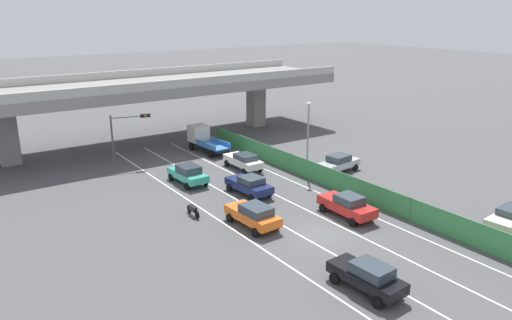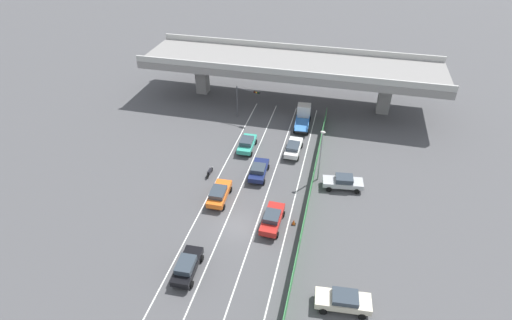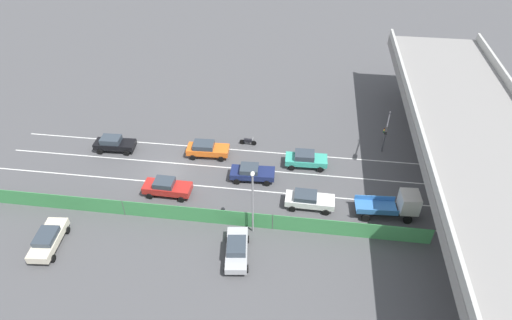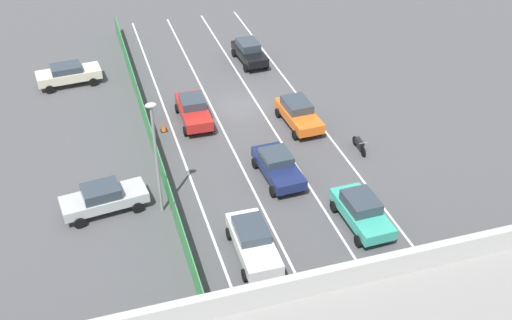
{
  "view_description": "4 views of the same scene",
  "coord_description": "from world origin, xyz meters",
  "px_view_note": "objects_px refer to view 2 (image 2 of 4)",
  "views": [
    {
      "loc": [
        -21.54,
        -22.92,
        14.71
      ],
      "look_at": [
        2.03,
        11.06,
        2.08
      ],
      "focal_mm": 34.64,
      "sensor_mm": 36.0,
      "label": 1
    },
    {
      "loc": [
        8.71,
        -28.33,
        29.73
      ],
      "look_at": [
        -0.71,
        9.98,
        1.57
      ],
      "focal_mm": 27.57,
      "sensor_mm": 36.0,
      "label": 2
    },
    {
      "loc": [
        33.87,
        13.79,
        29.26
      ],
      "look_at": [
        -0.19,
        9.34,
        2.46
      ],
      "focal_mm": 30.74,
      "sensor_mm": 36.0,
      "label": 3
    },
    {
      "loc": [
        9.91,
        37.09,
        21.71
      ],
      "look_at": [
        0.95,
        8.0,
        0.89
      ],
      "focal_mm": 43.29,
      "sensor_mm": 36.0,
      "label": 4
    }
  ],
  "objects_px": {
    "car_sedan_black": "(187,266)",
    "parked_sedan_cream": "(343,300)",
    "car_taxi_orange": "(219,194)",
    "motorcycle": "(210,172)",
    "car_hatchback_white": "(293,148)",
    "car_taxi_teal": "(247,143)",
    "flatbed_truck_blue": "(303,115)",
    "traffic_light": "(245,97)",
    "traffic_cone": "(294,222)",
    "parked_wagon_silver": "(343,182)",
    "street_lamp": "(321,151)",
    "car_sedan_navy": "(259,170)",
    "car_sedan_red": "(272,219)"
  },
  "relations": [
    {
      "from": "street_lamp",
      "to": "parked_wagon_silver",
      "type": "bearing_deg",
      "value": -17.43
    },
    {
      "from": "parked_wagon_silver",
      "to": "traffic_light",
      "type": "xyz_separation_m",
      "value": [
        -15.42,
        13.28,
        2.79
      ]
    },
    {
      "from": "motorcycle",
      "to": "parked_sedan_cream",
      "type": "bearing_deg",
      "value": -40.86
    },
    {
      "from": "car_sedan_black",
      "to": "street_lamp",
      "type": "xyz_separation_m",
      "value": [
        10.1,
        16.91,
        3.24
      ]
    },
    {
      "from": "motorcycle",
      "to": "traffic_cone",
      "type": "bearing_deg",
      "value": -27.68
    },
    {
      "from": "car_taxi_teal",
      "to": "parked_sedan_cream",
      "type": "distance_m",
      "value": 25.63
    },
    {
      "from": "car_sedan_black",
      "to": "traffic_light",
      "type": "height_order",
      "value": "traffic_light"
    },
    {
      "from": "car_sedan_navy",
      "to": "parked_sedan_cream",
      "type": "distance_m",
      "value": 19.57
    },
    {
      "from": "car_taxi_orange",
      "to": "parked_wagon_silver",
      "type": "relative_size",
      "value": 0.95
    },
    {
      "from": "car_taxi_orange",
      "to": "motorcycle",
      "type": "distance_m",
      "value": 4.9
    },
    {
      "from": "car_hatchback_white",
      "to": "motorcycle",
      "type": "distance_m",
      "value": 11.69
    },
    {
      "from": "car_sedan_red",
      "to": "traffic_light",
      "type": "relative_size",
      "value": 0.92
    },
    {
      "from": "parked_wagon_silver",
      "to": "car_sedan_black",
      "type": "bearing_deg",
      "value": -129.41
    },
    {
      "from": "car_sedan_navy",
      "to": "street_lamp",
      "type": "height_order",
      "value": "street_lamp"
    },
    {
      "from": "traffic_light",
      "to": "traffic_cone",
      "type": "distance_m",
      "value": 23.59
    },
    {
      "from": "traffic_cone",
      "to": "flatbed_truck_blue",
      "type": "bearing_deg",
      "value": 95.73
    },
    {
      "from": "car_taxi_orange",
      "to": "traffic_light",
      "type": "relative_size",
      "value": 0.9
    },
    {
      "from": "car_taxi_orange",
      "to": "flatbed_truck_blue",
      "type": "distance_m",
      "value": 20.6
    },
    {
      "from": "car_taxi_orange",
      "to": "car_hatchback_white",
      "type": "bearing_deg",
      "value": 59.62
    },
    {
      "from": "parked_wagon_silver",
      "to": "street_lamp",
      "type": "xyz_separation_m",
      "value": [
        -3.01,
        0.95,
        3.27
      ]
    },
    {
      "from": "car_sedan_black",
      "to": "parked_sedan_cream",
      "type": "height_order",
      "value": "car_sedan_black"
    },
    {
      "from": "car_taxi_orange",
      "to": "motorcycle",
      "type": "relative_size",
      "value": 2.36
    },
    {
      "from": "motorcycle",
      "to": "traffic_light",
      "type": "relative_size",
      "value": 0.38
    },
    {
      "from": "car_hatchback_white",
      "to": "motorcycle",
      "type": "xyz_separation_m",
      "value": [
        -9.23,
        -7.17,
        -0.43
      ]
    },
    {
      "from": "car_hatchback_white",
      "to": "flatbed_truck_blue",
      "type": "xyz_separation_m",
      "value": [
        0.09,
        8.16,
        0.44
      ]
    },
    {
      "from": "car_hatchback_white",
      "to": "car_taxi_orange",
      "type": "bearing_deg",
      "value": -120.38
    },
    {
      "from": "car_taxi_teal",
      "to": "car_sedan_navy",
      "type": "height_order",
      "value": "car_taxi_teal"
    },
    {
      "from": "car_hatchback_white",
      "to": "car_sedan_black",
      "type": "distance_m",
      "value": 22.62
    },
    {
      "from": "traffic_light",
      "to": "traffic_cone",
      "type": "relative_size",
      "value": 7.44
    },
    {
      "from": "car_taxi_orange",
      "to": "traffic_cone",
      "type": "bearing_deg",
      "value": -12.01
    },
    {
      "from": "parked_wagon_silver",
      "to": "traffic_cone",
      "type": "xyz_separation_m",
      "value": [
        -4.6,
        -7.41,
        -0.58
      ]
    },
    {
      "from": "flatbed_truck_blue",
      "to": "parked_sedan_cream",
      "type": "relative_size",
      "value": 1.18
    },
    {
      "from": "car_sedan_black",
      "to": "flatbed_truck_blue",
      "type": "relative_size",
      "value": 0.79
    },
    {
      "from": "motorcycle",
      "to": "parked_sedan_cream",
      "type": "height_order",
      "value": "parked_sedan_cream"
    },
    {
      "from": "car_sedan_red",
      "to": "parked_wagon_silver",
      "type": "bearing_deg",
      "value": 49.79
    },
    {
      "from": "car_taxi_orange",
      "to": "traffic_cone",
      "type": "height_order",
      "value": "car_taxi_orange"
    },
    {
      "from": "flatbed_truck_blue",
      "to": "street_lamp",
      "type": "height_order",
      "value": "street_lamp"
    },
    {
      "from": "car_hatchback_white",
      "to": "car_sedan_navy",
      "type": "relative_size",
      "value": 1.02
    },
    {
      "from": "car_taxi_teal",
      "to": "parked_sedan_cream",
      "type": "xyz_separation_m",
      "value": [
        14.09,
        -21.41,
        -0.02
      ]
    },
    {
      "from": "flatbed_truck_blue",
      "to": "traffic_cone",
      "type": "distance_m",
      "value": 21.48
    },
    {
      "from": "car_taxi_teal",
      "to": "car_hatchback_white",
      "type": "xyz_separation_m",
      "value": [
        6.23,
        0.55,
        -0.03
      ]
    },
    {
      "from": "parked_wagon_silver",
      "to": "traffic_cone",
      "type": "height_order",
      "value": "parked_wagon_silver"
    },
    {
      "from": "flatbed_truck_blue",
      "to": "street_lamp",
      "type": "bearing_deg",
      "value": -73.98
    },
    {
      "from": "flatbed_truck_blue",
      "to": "street_lamp",
      "type": "distance_m",
      "value": 13.81
    },
    {
      "from": "car_taxi_teal",
      "to": "car_hatchback_white",
      "type": "height_order",
      "value": "car_taxi_teal"
    },
    {
      "from": "car_sedan_black",
      "to": "traffic_light",
      "type": "distance_m",
      "value": 29.46
    },
    {
      "from": "car_taxi_orange",
      "to": "car_sedan_black",
      "type": "height_order",
      "value": "car_sedan_black"
    },
    {
      "from": "car_taxi_orange",
      "to": "flatbed_truck_blue",
      "type": "relative_size",
      "value": 0.81
    },
    {
      "from": "traffic_cone",
      "to": "parked_sedan_cream",
      "type": "bearing_deg",
      "value": -57.31
    },
    {
      "from": "car_sedan_red",
      "to": "traffic_cone",
      "type": "height_order",
      "value": "car_sedan_red"
    }
  ]
}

